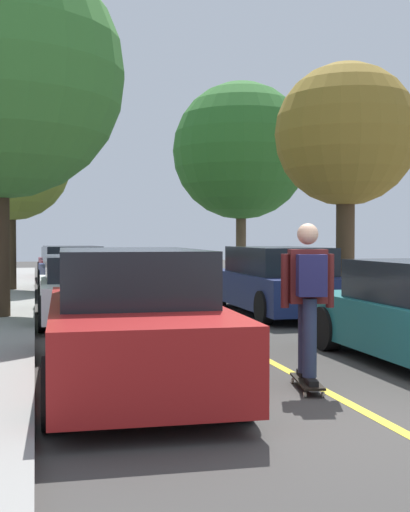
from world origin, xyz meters
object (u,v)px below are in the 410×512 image
at_px(parked_car_left_near, 89,289).
at_px(skateboarder, 308,292).
at_px(street_tree_left_near, 11,162).
at_px(street_tree_right_near, 241,151).
at_px(fire_hydrant, 408,302).
at_px(parked_car_right_near, 276,281).
at_px(parked_car_left_far, 72,270).
at_px(street_tree_right_nearest, 346,136).
at_px(skateboard, 307,382).
at_px(parked_car_left_farthest, 63,263).
at_px(parked_car_left_nearest, 131,319).

height_order(parked_car_left_near, skateboarder, skateboarder).
relative_size(street_tree_left_near, street_tree_right_near, 0.81).
bearing_deg(fire_hydrant, parked_car_right_near, 118.69).
bearing_deg(skateboarder, parked_car_left_far, 97.83).
distance_m(fire_hydrant, skateboarder, 5.52).
relative_size(street_tree_right_nearest, fire_hydrant, 7.64).
height_order(parked_car_left_far, skateboard, parked_car_left_far).
bearing_deg(fire_hydrant, parked_car_left_farthest, 109.57).
height_order(parked_car_left_farthest, fire_hydrant, parked_car_left_farthest).
distance_m(parked_car_left_nearest, street_tree_right_near, 15.59).
xyz_separation_m(parked_car_left_farthest, skateboard, (1.82, -19.44, -0.54)).
bearing_deg(street_tree_right_near, parked_car_left_farthest, 140.59).
xyz_separation_m(fire_hydrant, skateboard, (-3.65, -4.06, -0.40)).
xyz_separation_m(parked_car_left_near, street_tree_right_nearest, (5.65, 0.34, 3.25)).
distance_m(parked_car_left_nearest, street_tree_right_nearest, 8.97).
xyz_separation_m(parked_car_left_nearest, parked_car_right_near, (3.96, 6.04, -0.03)).
height_order(parked_car_left_nearest, parked_car_left_farthest, parked_car_left_nearest).
relative_size(street_tree_right_nearest, street_tree_right_near, 0.80).
bearing_deg(parked_car_left_nearest, street_tree_right_nearest, 47.77).
bearing_deg(parked_car_left_farthest, fire_hydrant, -70.43).
bearing_deg(parked_car_left_near, street_tree_right_nearest, 3.47).
bearing_deg(skateboarder, parked_car_left_nearest, 156.27).
bearing_deg(skateboard, fire_hydrant, 48.06).
xyz_separation_m(street_tree_right_near, fire_hydrant, (-0.18, -10.74, -4.01)).
relative_size(parked_car_left_nearest, street_tree_right_near, 0.71).
height_order(parked_car_left_nearest, skateboard, parked_car_left_nearest).
distance_m(parked_car_left_near, skateboarder, 6.93).
bearing_deg(skateboard, parked_car_left_far, 97.88).
height_order(street_tree_right_nearest, street_tree_right_near, street_tree_right_near).
relative_size(skateboard, skateboarder, 0.51).
distance_m(street_tree_right_nearest, fire_hydrant, 4.48).
bearing_deg(street_tree_right_near, street_tree_right_nearest, -90.00).
bearing_deg(parked_car_left_farthest, skateboard, -84.66).
relative_size(parked_car_left_near, parked_car_left_farthest, 1.00).
bearing_deg(skateboarder, street_tree_right_nearest, 61.31).
bearing_deg(parked_car_left_nearest, parked_car_left_farthest, 90.01).
height_order(street_tree_left_near, skateboard, street_tree_left_near).
bearing_deg(street_tree_right_near, skateboarder, -104.52).
bearing_deg(skateboarder, parked_car_left_near, 105.17).
xyz_separation_m(parked_car_left_near, street_tree_right_near, (5.65, 8.16, 3.86)).
xyz_separation_m(street_tree_left_near, skateboard, (3.50, -13.33, -3.71)).
bearing_deg(parked_car_left_far, parked_car_left_farthest, 90.00).
xyz_separation_m(parked_car_left_near, fire_hydrant, (5.47, -2.58, -0.15)).
bearing_deg(parked_car_right_near, street_tree_left_near, 130.88).
relative_size(fire_hydrant, skateboarder, 0.41).
bearing_deg(street_tree_right_nearest, parked_car_left_farthest, 114.39).
distance_m(street_tree_left_near, fire_hydrant, 12.16).
height_order(street_tree_right_near, skateboarder, street_tree_right_near).
bearing_deg(street_tree_left_near, parked_car_left_far, -6.72).
bearing_deg(street_tree_right_nearest, skateboarder, -118.69).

